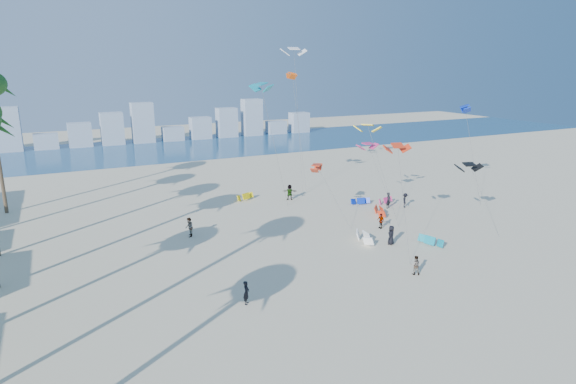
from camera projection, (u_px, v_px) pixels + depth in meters
name	position (u px, v px, depth m)	size (l,w,h in m)	color
ground	(357.00, 324.00, 30.25)	(220.00, 220.00, 0.00)	beige
ocean	(146.00, 150.00, 92.68)	(220.00, 220.00, 0.00)	navy
kitesurfer_near	(246.00, 293.00, 32.62)	(0.61, 0.40, 1.68)	black
kitesurfer_mid	(415.00, 265.00, 37.28)	(0.75, 0.58, 1.54)	gray
kitesurfers_far	(323.00, 208.00, 51.80)	(25.90, 18.78, 1.89)	black
grounded_kites	(358.00, 215.00, 51.10)	(17.07, 23.86, 0.88)	white
flying_kites	(342.00, 104.00, 53.03)	(23.99, 29.61, 18.49)	red
distant_skyline	(130.00, 129.00, 100.06)	(85.00, 3.00, 8.40)	#9EADBF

